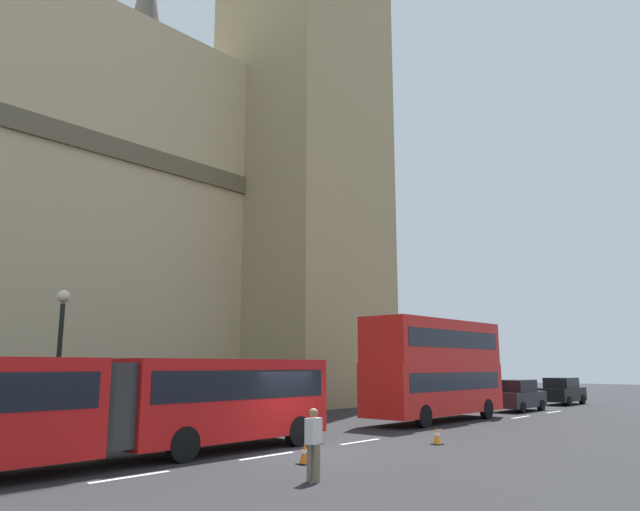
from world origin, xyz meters
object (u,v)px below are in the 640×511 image
(articulated_bus, at_px, (101,401))
(street_lamp, at_px, (59,355))
(double_decker_bus, at_px, (435,365))
(traffic_cone_west, at_px, (305,454))
(traffic_cone_middle, at_px, (437,436))
(pedestrian_near_cones, at_px, (313,442))
(sedan_trailing, at_px, (563,391))
(sedan_lead, at_px, (518,396))

(articulated_bus, bearing_deg, street_lamp, 79.81)
(double_decker_bus, distance_m, street_lamp, 17.45)
(traffic_cone_west, distance_m, traffic_cone_middle, 6.15)
(street_lamp, xyz_separation_m, pedestrian_near_cones, (1.55, -10.26, -2.14))
(street_lamp, bearing_deg, pedestrian_near_cones, -81.42)
(sedan_trailing, height_order, street_lamp, street_lamp)
(double_decker_bus, height_order, traffic_cone_west, double_decker_bus)
(sedan_trailing, height_order, traffic_cone_middle, sedan_trailing)
(articulated_bus, bearing_deg, traffic_cone_west, -43.63)
(traffic_cone_middle, bearing_deg, articulated_bus, 156.48)
(traffic_cone_west, relative_size, traffic_cone_middle, 1.00)
(articulated_bus, bearing_deg, double_decker_bus, 0.01)
(articulated_bus, height_order, sedan_trailing, articulated_bus)
(sedan_trailing, xyz_separation_m, traffic_cone_west, (-30.77, -3.95, -0.63))
(traffic_cone_middle, xyz_separation_m, pedestrian_near_cones, (-7.83, -1.32, 0.63))
(sedan_trailing, relative_size, pedestrian_near_cones, 2.60)
(articulated_bus, distance_m, traffic_cone_middle, 11.21)
(sedan_trailing, height_order, pedestrian_near_cones, sedan_trailing)
(pedestrian_near_cones, bearing_deg, articulated_bus, 112.29)
(sedan_lead, xyz_separation_m, traffic_cone_west, (-22.69, -3.71, -0.63))
(traffic_cone_middle, bearing_deg, traffic_cone_west, 174.76)
(sedan_lead, height_order, pedestrian_near_cones, sedan_lead)
(articulated_bus, xyz_separation_m, traffic_cone_middle, (10.19, -4.43, -1.46))
(double_decker_bus, xyz_separation_m, pedestrian_near_cones, (-15.30, -5.76, -1.80))
(traffic_cone_middle, bearing_deg, double_decker_bus, 30.69)
(sedan_trailing, bearing_deg, street_lamp, 172.59)
(double_decker_bus, distance_m, traffic_cone_middle, 9.02)
(articulated_bus, relative_size, pedestrian_near_cones, 9.48)
(double_decker_bus, distance_m, sedan_lead, 9.27)
(double_decker_bus, bearing_deg, traffic_cone_middle, -149.31)
(double_decker_bus, distance_m, traffic_cone_west, 14.35)
(double_decker_bus, relative_size, sedan_trailing, 2.14)
(traffic_cone_west, bearing_deg, street_lamp, 111.20)
(double_decker_bus, relative_size, sedan_lead, 2.14)
(sedan_trailing, xyz_separation_m, pedestrian_near_cones, (-32.48, -5.83, -0.00))
(articulated_bus, xyz_separation_m, double_decker_bus, (17.66, 0.00, 0.96))
(traffic_cone_west, bearing_deg, traffic_cone_middle, -5.24)
(articulated_bus, bearing_deg, sedan_trailing, 0.13)
(articulated_bus, relative_size, double_decker_bus, 1.70)
(traffic_cone_west, height_order, street_lamp, street_lamp)
(street_lamp, bearing_deg, articulated_bus, -100.19)
(sedan_lead, relative_size, traffic_cone_west, 7.59)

